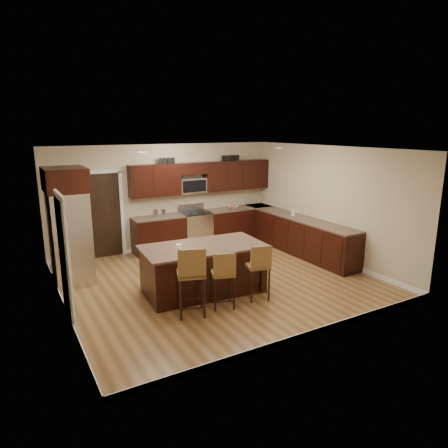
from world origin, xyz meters
TOP-DOWN VIEW (x-y plane):
  - floor at (0.00, 0.00)m, footprint 6.00×6.00m
  - ceiling at (0.00, 0.00)m, footprint 6.00×6.00m
  - wall_back at (0.00, 2.75)m, footprint 6.00×0.00m
  - wall_left at (-3.00, 0.00)m, footprint 0.00×5.50m
  - wall_right at (3.00, 0.00)m, footprint 0.00×5.50m
  - base_cabinets at (1.90, 1.45)m, footprint 4.02×3.96m
  - upper_cabinets at (1.04, 2.58)m, footprint 4.00×0.33m
  - range at (0.68, 2.45)m, footprint 0.76×0.64m
  - microwave at (0.68, 2.60)m, footprint 0.76×0.31m
  - doorway at (-1.65, 2.73)m, footprint 0.85×0.03m
  - pantry_door at (-2.98, -0.30)m, footprint 0.03×0.80m
  - letter_decor at (0.90, 2.58)m, footprint 2.20×0.03m
  - island at (-0.51, -0.39)m, footprint 2.39×1.36m
  - stool_left at (-1.16, -1.23)m, footprint 0.58×0.58m
  - stool_mid at (-0.54, -1.22)m, footprint 0.49×0.49m
  - stool_right at (0.19, -1.23)m, footprint 0.47×0.47m
  - refrigerator at (-2.62, 1.37)m, footprint 0.79×1.00m
  - floor_mat at (0.95, 1.92)m, footprint 1.09×0.89m
  - fruit_bowl at (1.85, 2.45)m, footprint 0.39×0.39m
  - soap_bottle at (2.70, 0.87)m, footprint 0.10×0.10m
  - canister_tall at (-0.42, 2.45)m, footprint 0.12×0.12m
  - canister_short at (-0.21, 2.45)m, footprint 0.11×0.11m
  - island_jar at (-1.01, -0.39)m, footprint 0.10×0.10m

SIDE VIEW (x-z plane):
  - floor at x=0.00m, z-range 0.00..0.00m
  - floor_mat at x=0.95m, z-range 0.00..0.01m
  - island at x=-0.51m, z-range -0.03..0.89m
  - base_cabinets at x=1.90m, z-range 0.00..0.92m
  - range at x=0.68m, z-range -0.08..1.03m
  - stool_mid at x=-0.54m, z-range 0.13..1.17m
  - stool_right at x=0.19m, z-range 0.13..1.19m
  - stool_left at x=-1.16m, z-range 0.15..1.36m
  - fruit_bowl at x=1.85m, z-range 0.92..0.99m
  - island_jar at x=-1.01m, z-range 0.92..1.02m
  - canister_short at x=-0.21m, z-range 0.92..1.10m
  - soap_bottle at x=2.70m, z-range 0.92..1.11m
  - canister_tall at x=-0.42m, z-range 0.92..1.12m
  - pantry_door at x=-2.98m, z-range 0.00..2.04m
  - doorway at x=-1.65m, z-range 0.00..2.06m
  - refrigerator at x=-2.62m, z-range 0.03..2.38m
  - wall_back at x=0.00m, z-range -1.65..4.35m
  - wall_left at x=-3.00m, z-range -1.40..4.10m
  - wall_right at x=3.00m, z-range -1.40..4.10m
  - microwave at x=0.68m, z-range 1.42..1.82m
  - upper_cabinets at x=1.04m, z-range 1.44..2.24m
  - letter_decor at x=0.90m, z-range 2.22..2.37m
  - ceiling at x=0.00m, z-range 2.70..2.70m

